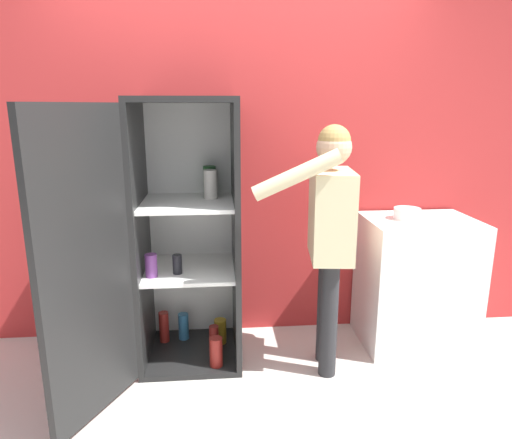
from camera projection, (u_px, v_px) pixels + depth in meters
ground_plane at (249, 408)px, 2.56m from camera, size 12.00×12.00×0.00m
wall_back at (238, 160)px, 3.19m from camera, size 7.00×0.06×2.55m
refrigerator at (171, 241)px, 2.83m from camera, size 0.97×1.20×1.70m
person at (330, 221)px, 2.74m from camera, size 0.64×0.56×1.55m
counter at (416, 282)px, 3.18m from camera, size 0.73×0.55×0.91m
bowl at (407, 213)px, 3.07m from camera, size 0.18×0.18×0.08m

